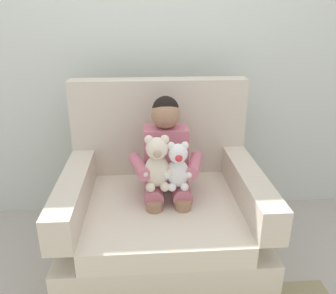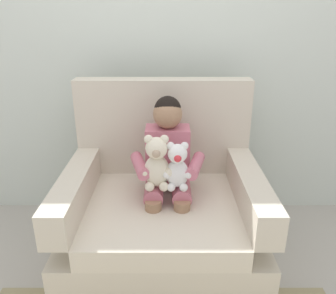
{
  "view_description": "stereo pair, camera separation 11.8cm",
  "coord_description": "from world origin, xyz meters",
  "px_view_note": "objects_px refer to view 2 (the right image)",
  "views": [
    {
      "loc": [
        -0.09,
        -1.73,
        1.49
      ],
      "look_at": [
        0.03,
        -0.05,
        0.82
      ],
      "focal_mm": 36.19,
      "sensor_mm": 36.0,
      "label": 1
    },
    {
      "loc": [
        0.03,
        -1.74,
        1.49
      ],
      "look_at": [
        0.03,
        -0.05,
        0.82
      ],
      "focal_mm": 36.19,
      "sensor_mm": 36.0,
      "label": 2
    }
  ],
  "objects_px": {
    "plush_white": "(178,167)",
    "plush_cream": "(157,164)",
    "seated_child": "(168,161)",
    "armchair": "(163,213)"
  },
  "relations": [
    {
      "from": "armchair",
      "to": "plush_cream",
      "type": "distance_m",
      "value": 0.4
    },
    {
      "from": "plush_cream",
      "to": "seated_child",
      "type": "bearing_deg",
      "value": 69.02
    },
    {
      "from": "plush_white",
      "to": "armchair",
      "type": "bearing_deg",
      "value": 129.56
    },
    {
      "from": "armchair",
      "to": "plush_cream",
      "type": "relative_size",
      "value": 3.65
    },
    {
      "from": "plush_white",
      "to": "plush_cream",
      "type": "distance_m",
      "value": 0.11
    },
    {
      "from": "seated_child",
      "to": "plush_cream",
      "type": "relative_size",
      "value": 2.66
    },
    {
      "from": "seated_child",
      "to": "plush_cream",
      "type": "xyz_separation_m",
      "value": [
        -0.06,
        -0.13,
        0.04
      ]
    },
    {
      "from": "armchair",
      "to": "plush_white",
      "type": "distance_m",
      "value": 0.39
    },
    {
      "from": "armchair",
      "to": "plush_white",
      "type": "xyz_separation_m",
      "value": [
        0.08,
        -0.11,
        0.37
      ]
    },
    {
      "from": "seated_child",
      "to": "plush_white",
      "type": "relative_size",
      "value": 3.02
    }
  ]
}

